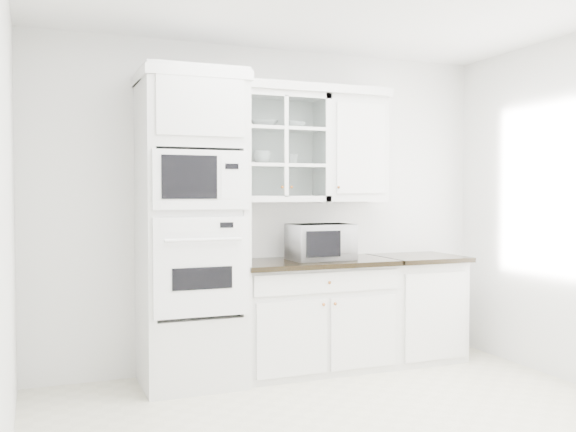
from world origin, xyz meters
name	(u,v)px	position (x,y,z in m)	size (l,w,h in m)	color
room_shell	(336,146)	(0.00, 0.43, 1.78)	(4.00, 3.50, 2.70)	white
oven_column	(191,229)	(-0.75, 1.42, 1.20)	(0.76, 0.68, 2.40)	silver
base_cabinet_run	(313,314)	(0.28, 1.45, 0.46)	(1.32, 0.67, 0.92)	silver
extra_base_cabinet	(416,307)	(1.28, 1.45, 0.46)	(0.72, 0.67, 0.92)	silver
upper_cabinet_glass	(279,148)	(0.03, 1.58, 1.85)	(0.80, 0.33, 0.90)	silver
upper_cabinet_solid	(352,150)	(0.71, 1.58, 1.85)	(0.55, 0.33, 0.90)	silver
crown_molding	(268,88)	(-0.07, 1.56, 2.33)	(2.14, 0.38, 0.07)	white
countertop_microwave	(320,242)	(0.33, 1.43, 1.07)	(0.51, 0.43, 0.30)	white
bowl_a	(264,124)	(-0.10, 1.58, 2.04)	(0.23, 0.23, 0.06)	white
bowl_b	(294,125)	(0.17, 1.59, 2.04)	(0.18, 0.18, 0.06)	white
cup_a	(262,158)	(-0.12, 1.59, 1.76)	(0.14, 0.14, 0.11)	white
cup_b	(292,159)	(0.15, 1.59, 1.75)	(0.10, 0.10, 0.09)	white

